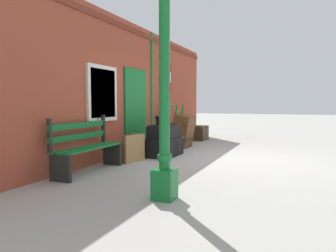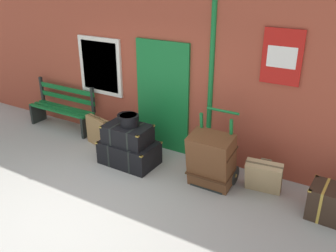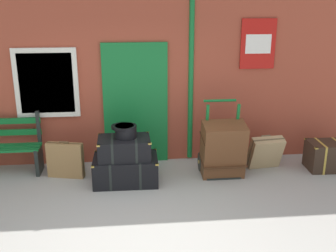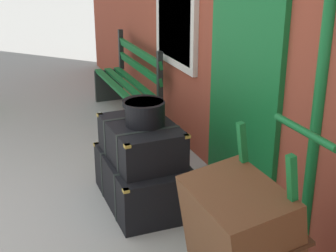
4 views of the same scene
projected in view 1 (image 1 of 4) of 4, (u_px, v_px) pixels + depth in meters
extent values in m
plane|color=#A3A099|center=(231.00, 159.00, 7.20)|extent=(60.00, 60.00, 0.00)
cube|color=#9E422D|center=(128.00, 89.00, 8.07)|extent=(10.40, 0.30, 3.20)
cube|color=maroon|center=(134.00, 31.00, 7.90)|extent=(10.40, 0.03, 0.12)
cube|color=#146B2D|center=(136.00, 111.00, 8.09)|extent=(1.10, 0.05, 2.10)
cube|color=#0C401B|center=(136.00, 111.00, 8.09)|extent=(0.06, 0.02, 2.10)
cube|color=silver|center=(102.00, 93.00, 6.71)|extent=(1.04, 0.06, 1.16)
cube|color=silver|center=(103.00, 93.00, 6.71)|extent=(0.88, 0.02, 1.00)
cylinder|color=#146B2D|center=(151.00, 90.00, 8.94)|extent=(0.09, 0.09, 3.14)
cube|color=#B7140F|center=(168.00, 77.00, 9.95)|extent=(0.60, 0.02, 0.84)
cube|color=white|center=(168.00, 77.00, 9.94)|extent=(0.44, 0.01, 0.32)
cube|color=#146B2D|center=(165.00, 184.00, 4.20)|extent=(0.28, 0.28, 0.40)
cylinder|color=#146B2D|center=(164.00, 81.00, 4.11)|extent=(0.14, 0.14, 2.27)
cylinder|color=#146B2D|center=(164.00, 157.00, 4.18)|extent=(0.19, 0.19, 0.08)
cube|color=#146B2D|center=(96.00, 148.00, 5.75)|extent=(1.60, 0.09, 0.04)
cube|color=#146B2D|center=(89.00, 148.00, 5.80)|extent=(1.60, 0.09, 0.04)
cube|color=#146B2D|center=(83.00, 147.00, 5.86)|extent=(1.60, 0.09, 0.04)
cube|color=#146B2D|center=(80.00, 136.00, 5.87)|extent=(1.60, 0.05, 0.10)
cube|color=#146B2D|center=(80.00, 125.00, 5.85)|extent=(1.60, 0.05, 0.10)
cube|color=black|center=(60.00, 168.00, 5.12)|extent=(0.06, 0.40, 0.45)
cube|color=black|center=(50.00, 136.00, 5.16)|extent=(0.06, 0.06, 0.56)
cube|color=black|center=(112.00, 154.00, 6.52)|extent=(0.06, 0.40, 0.45)
cube|color=black|center=(103.00, 129.00, 6.56)|extent=(0.06, 0.06, 0.56)
cube|color=black|center=(163.00, 147.00, 7.65)|extent=(1.01, 0.66, 0.42)
cube|color=black|center=(159.00, 148.00, 7.45)|extent=(0.05, 0.65, 0.43)
cube|color=black|center=(167.00, 146.00, 7.86)|extent=(0.05, 0.65, 0.43)
cube|color=#B79338|center=(167.00, 142.00, 7.08)|extent=(0.05, 0.05, 0.02)
cube|color=#B79338|center=(182.00, 137.00, 7.96)|extent=(0.05, 0.05, 0.02)
cube|color=#B79338|center=(143.00, 140.00, 7.32)|extent=(0.05, 0.05, 0.02)
cube|color=#B79338|center=(160.00, 136.00, 8.20)|extent=(0.05, 0.05, 0.02)
cube|color=silver|center=(175.00, 148.00, 7.51)|extent=(0.36, 0.01, 0.10)
cube|color=black|center=(164.00, 132.00, 7.61)|extent=(0.81, 0.56, 0.32)
cube|color=black|center=(161.00, 132.00, 7.44)|extent=(0.05, 0.55, 0.33)
cube|color=black|center=(166.00, 131.00, 7.78)|extent=(0.05, 0.55, 0.33)
cube|color=#B79338|center=(168.00, 127.00, 7.16)|extent=(0.05, 0.05, 0.02)
cube|color=#B79338|center=(179.00, 125.00, 7.86)|extent=(0.05, 0.05, 0.02)
cube|color=#B79338|center=(147.00, 126.00, 7.34)|extent=(0.05, 0.05, 0.02)
cube|color=#B79338|center=(160.00, 124.00, 8.04)|extent=(0.05, 0.05, 0.02)
cylinder|color=black|center=(163.00, 120.00, 7.63)|extent=(0.33, 0.33, 0.20)
cylinder|color=black|center=(162.00, 117.00, 7.58)|extent=(0.35, 0.35, 0.04)
cube|color=black|center=(184.00, 147.00, 9.13)|extent=(0.56, 0.28, 0.03)
cube|color=#146B2D|center=(174.00, 127.00, 8.94)|extent=(0.04, 0.22, 1.19)
cube|color=#146B2D|center=(180.00, 125.00, 9.40)|extent=(0.04, 0.22, 1.19)
cylinder|color=#146B2D|center=(172.00, 105.00, 9.19)|extent=(0.54, 0.04, 0.04)
cylinder|color=black|center=(171.00, 142.00, 8.93)|extent=(0.04, 0.32, 0.32)
cylinder|color=#B79338|center=(171.00, 142.00, 8.93)|extent=(0.07, 0.06, 0.06)
cylinder|color=black|center=(179.00, 140.00, 9.52)|extent=(0.04, 0.32, 0.32)
cylinder|color=#B79338|center=(179.00, 140.00, 9.52)|extent=(0.07, 0.06, 0.06)
cube|color=brown|center=(183.00, 131.00, 9.11)|extent=(0.68, 0.57, 0.94)
cube|color=#432715|center=(183.00, 138.00, 9.12)|extent=(0.70, 0.46, 0.10)
cube|color=#432715|center=(183.00, 124.00, 9.09)|extent=(0.70, 0.46, 0.10)
cube|color=tan|center=(185.00, 134.00, 9.94)|extent=(0.59, 0.43, 0.59)
cylinder|color=brown|center=(184.00, 125.00, 9.94)|extent=(0.16, 0.05, 0.03)
cube|color=brown|center=(185.00, 134.00, 9.94)|extent=(0.59, 0.29, 0.54)
cube|color=olive|center=(133.00, 148.00, 6.86)|extent=(0.61, 0.27, 0.58)
cylinder|color=brown|center=(133.00, 134.00, 6.84)|extent=(0.16, 0.06, 0.03)
cube|color=brown|center=(133.00, 148.00, 6.86)|extent=(0.59, 0.16, 0.59)
cube|color=#332319|center=(199.00, 133.00, 10.87)|extent=(0.70, 0.50, 0.48)
cube|color=#B79338|center=(197.00, 133.00, 10.73)|extent=(0.05, 0.49, 0.49)
cube|color=#B79338|center=(200.00, 133.00, 11.01)|extent=(0.05, 0.49, 0.49)
cube|color=#B79338|center=(202.00, 127.00, 10.47)|extent=(0.05, 0.05, 0.02)
cube|color=#B79338|center=(208.00, 126.00, 11.05)|extent=(0.05, 0.05, 0.02)
cube|color=#B79338|center=(189.00, 127.00, 10.65)|extent=(0.05, 0.05, 0.02)
cube|color=#B79338|center=(196.00, 125.00, 11.23)|extent=(0.05, 0.05, 0.02)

